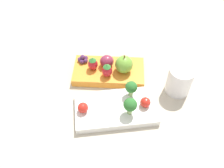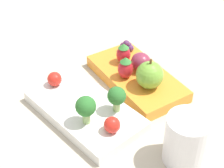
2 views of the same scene
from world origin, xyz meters
name	(u,v)px [view 1 (image 1 of 2)]	position (x,y,z in m)	size (l,w,h in m)	color
ground_plane	(111,91)	(0.00, 0.00, 0.00)	(4.00, 4.00, 0.00)	#BCB29E
bento_box_savoury	(116,109)	(-0.01, 0.07, 0.01)	(0.21, 0.13, 0.02)	white
bento_box_fruit	(109,72)	(0.01, -0.06, 0.01)	(0.20, 0.12, 0.02)	orange
broccoli_floret_0	(131,87)	(-0.05, 0.03, 0.05)	(0.03, 0.03, 0.05)	#93B770
broccoli_floret_1	(130,105)	(-0.04, 0.08, 0.05)	(0.03, 0.03, 0.05)	#93B770
cherry_tomato_0	(83,108)	(0.07, 0.08, 0.03)	(0.03, 0.03, 0.03)	red
cherry_tomato_1	(145,102)	(-0.08, 0.06, 0.03)	(0.03, 0.03, 0.03)	red
apple	(124,64)	(-0.04, -0.05, 0.05)	(0.05, 0.05, 0.06)	#70A838
strawberry_0	(107,70)	(0.01, -0.04, 0.04)	(0.03, 0.03, 0.04)	red
strawberry_1	(93,64)	(0.05, -0.06, 0.04)	(0.03, 0.03, 0.04)	red
plum	(107,61)	(0.01, -0.07, 0.04)	(0.04, 0.04, 0.03)	#892D47
grape_cluster	(83,59)	(0.08, -0.09, 0.03)	(0.03, 0.03, 0.02)	#562D5B
drinking_cup	(180,81)	(-0.18, 0.00, 0.04)	(0.06, 0.06, 0.08)	white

